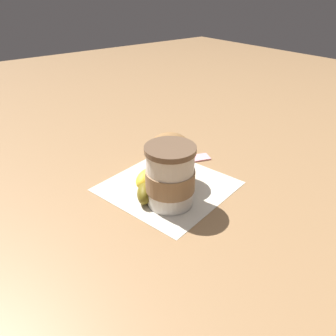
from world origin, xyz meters
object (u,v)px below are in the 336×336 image
(muffin, at_px, (170,156))
(sugar_packet, at_px, (199,157))
(coffee_cup, at_px, (170,177))
(banana, at_px, (149,179))

(muffin, height_order, sugar_packet, muffin)
(coffee_cup, xyz_separation_m, muffin, (0.06, -0.05, 0.00))
(coffee_cup, xyz_separation_m, sugar_packet, (0.10, -0.17, -0.05))
(banana, xyz_separation_m, sugar_packet, (0.03, -0.17, -0.02))
(muffin, xyz_separation_m, banana, (0.01, 0.05, -0.04))
(coffee_cup, bearing_deg, sugar_packet, -59.26)
(banana, bearing_deg, muffin, -102.81)
(muffin, relative_size, banana, 0.78)
(coffee_cup, relative_size, banana, 0.86)
(muffin, distance_m, sugar_packet, 0.14)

